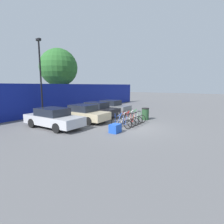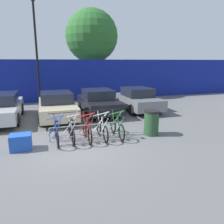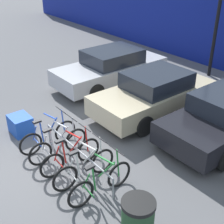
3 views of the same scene
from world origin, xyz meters
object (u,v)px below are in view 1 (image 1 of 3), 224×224
object	(u,v)px
bike_rack	(127,119)
trash_bin	(145,114)
lamp_post	(41,75)
cargo_crate	(115,128)
bicycle_red	(129,120)
car_grey	(111,107)
car_silver	(53,118)
car_beige	(84,113)
car_black	(97,110)
tree_behind_hoarding	(59,68)
bicycle_silver	(125,122)
bicycle_blue	(121,123)
bicycle_green	(136,118)
bicycle_white	(132,119)

from	to	relation	value
bike_rack	trash_bin	distance (m)	2.64
lamp_post	cargo_crate	distance (m)	9.01
bicycle_red	lamp_post	bearing A→B (deg)	100.59
car_grey	car_silver	bearing A→B (deg)	-178.91
car_beige	car_black	world-z (taller)	same
car_black	tree_behind_hoarding	size ratio (longest dim) A/B	0.57
bicycle_silver	bicycle_red	world-z (taller)	same
car_beige	cargo_crate	bearing A→B (deg)	-110.66
bike_rack	bicycle_blue	world-z (taller)	bicycle_blue
car_black	cargo_crate	xyz separation A→B (m)	(-3.89, -4.44, -0.42)
bicycle_green	tree_behind_hoarding	distance (m)	11.82
car_beige	trash_bin	world-z (taller)	car_beige
bicycle_silver	bicycle_green	bearing A→B (deg)	-3.10
trash_bin	car_beige	bearing A→B (deg)	131.61
bicycle_green	cargo_crate	size ratio (longest dim) A/B	2.44
bicycle_green	lamp_post	bearing A→B (deg)	109.37
bike_rack	car_beige	distance (m)	3.70
bicycle_blue	cargo_crate	distance (m)	1.25
bicycle_silver	bicycle_red	xyz separation A→B (m)	(0.60, 0.00, 0.00)
car_grey	cargo_crate	bearing A→B (deg)	-144.90
car_silver	car_black	bearing A→B (deg)	0.72
bicycle_blue	bicycle_white	xyz separation A→B (m)	(1.75, 0.00, 0.00)
bicycle_green	car_beige	size ratio (longest dim) A/B	0.40
bicycle_blue	car_silver	xyz separation A→B (m)	(-2.46, 4.10, 0.31)
bicycle_red	bicycle_green	bearing A→B (deg)	-1.57
trash_bin	car_grey	bearing A→B (deg)	72.45
bicycle_red	bicycle_white	world-z (taller)	same
bicycle_green	cargo_crate	distance (m)	3.62
trash_bin	lamp_post	bearing A→B (deg)	118.09
bicycle_red	cargo_crate	size ratio (longest dim) A/B	2.44
car_silver	bicycle_green	bearing A→B (deg)	-40.26
bicycle_silver	car_black	bearing A→B (deg)	59.87
bicycle_blue	bicycle_white	size ratio (longest dim) A/B	1.00
car_beige	lamp_post	size ratio (longest dim) A/B	0.61
bicycle_red	trash_bin	xyz separation A→B (m)	(2.66, -0.22, 0.14)
bicycle_silver	car_beige	xyz separation A→B (m)	(-0.25, 3.73, 0.31)
car_black	car_grey	xyz separation A→B (m)	(2.55, 0.08, -0.00)
car_beige	bicycle_silver	bearing A→B (deg)	-86.10
bike_rack	car_grey	world-z (taller)	car_grey
bike_rack	bicycle_white	bearing A→B (deg)	-14.97
lamp_post	car_grey	bearing A→B (deg)	-32.75
bicycle_white	car_silver	bearing A→B (deg)	134.89
bicycle_green	bicycle_red	bearing A→B (deg)	179.05
car_silver	tree_behind_hoarding	bearing A→B (deg)	46.58
bicycle_silver	trash_bin	size ratio (longest dim) A/B	1.66
car_black	lamp_post	distance (m)	5.91
car_beige	lamp_post	distance (m)	5.36
bicycle_red	lamp_post	distance (m)	8.86
cargo_crate	car_silver	bearing A→B (deg)	105.84
bicycle_green	trash_bin	distance (m)	1.45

